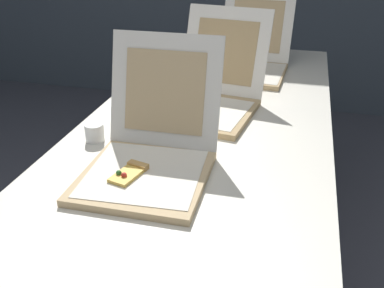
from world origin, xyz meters
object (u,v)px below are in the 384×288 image
Objects in this scene: cup_white_far at (173,83)px; cup_white_near_center at (95,132)px; pizza_box_front at (149,156)px; pizza_box_middle at (209,97)px; cup_white_mid at (120,114)px; table at (199,146)px; pizza_box_back at (249,62)px.

cup_white_far is 0.56m from cup_white_near_center.
pizza_box_front is 0.89× the size of pizza_box_middle.
pizza_box_front reaches higher than cup_white_far.
pizza_box_front is at bearing -54.55° from cup_white_mid.
pizza_box_back reaches higher than table.
pizza_box_back is 0.80m from cup_white_mid.
pizza_box_middle is at bearing -42.88° from cup_white_far.
pizza_box_front is 7.28× the size of cup_white_near_center.
pizza_box_middle reaches higher than cup_white_near_center.
pizza_box_back is at bearing 48.27° from cup_white_far.
pizza_box_back is at bearing 88.26° from pizza_box_middle.
pizza_box_middle reaches higher than cup_white_far.
cup_white_mid is at bearing 81.97° from cup_white_near_center.
cup_white_far is 1.00× the size of cup_white_near_center.
cup_white_mid is (0.02, 0.17, 0.00)m from cup_white_near_center.
cup_white_mid is (-0.31, 0.04, 0.07)m from table.
pizza_box_middle reaches higher than cup_white_mid.
cup_white_near_center is 1.00× the size of cup_white_mid.
cup_white_far is 0.39m from cup_white_mid.
pizza_box_front reaches higher than table.
cup_white_far is at bearing 117.59° from table.
table is 5.01× the size of pizza_box_back.
pizza_box_front is 1.03m from pizza_box_back.
pizza_box_front is 0.71m from cup_white_far.
cup_white_far reaches higher than table.
pizza_box_back is 0.43m from cup_white_far.
pizza_box_back is 7.67× the size of cup_white_mid.
table is 38.46× the size of cup_white_near_center.
cup_white_mid is (-0.22, 0.31, -0.02)m from pizza_box_front.
cup_white_mid is at bearing -138.69° from pizza_box_middle.
cup_white_far is 1.00× the size of cup_white_mid.
table is 0.48m from cup_white_far.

